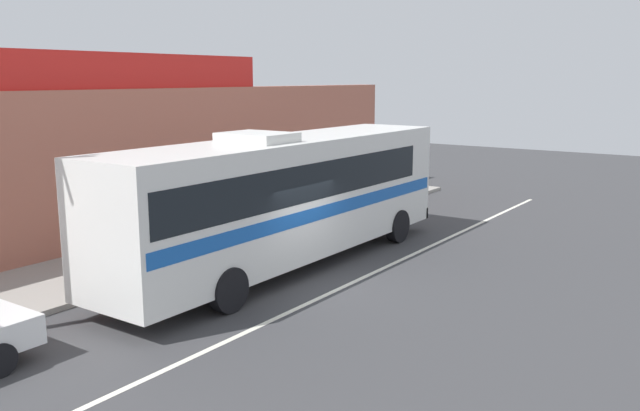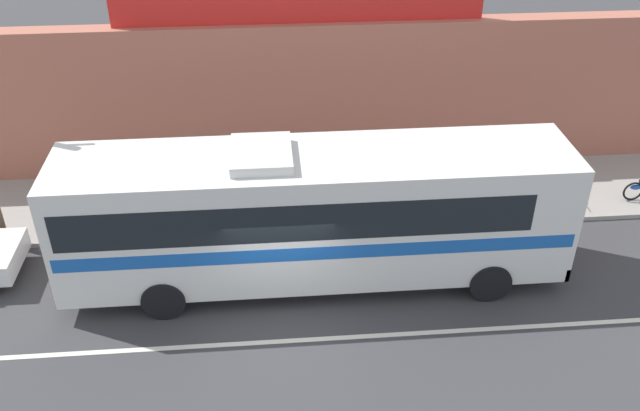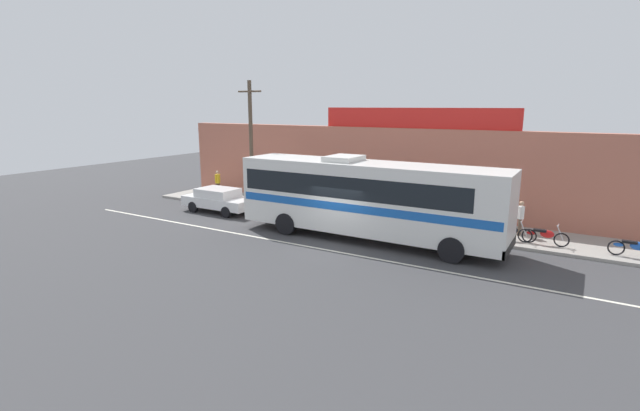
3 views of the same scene
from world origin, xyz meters
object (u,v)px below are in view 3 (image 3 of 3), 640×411
object	(u,v)px
utility_pole	(251,143)
pedestrian_far_right	(218,181)
pedestrian_near_shop	(521,216)
parked_car	(219,199)
intercity_bus	(366,195)
motorcycle_red	(509,231)
motorcycle_black	(635,247)
motorcycle_blue	(545,235)

from	to	relation	value
utility_pole	pedestrian_far_right	size ratio (longest dim) A/B	4.44
utility_pole	pedestrian_near_shop	size ratio (longest dim) A/B	4.49
parked_car	utility_pole	xyz separation A→B (m)	(1.31, 1.45, 3.16)
intercity_bus	pedestrian_near_shop	bearing A→B (deg)	32.42
parked_car	motorcycle_red	distance (m)	15.48
intercity_bus	motorcycle_red	bearing A→B (deg)	25.28
motorcycle_black	motorcycle_blue	size ratio (longest dim) A/B	1.02
intercity_bus	motorcycle_red	xyz separation A→B (m)	(5.75, 2.72, -1.50)
utility_pole	motorcycle_black	bearing A→B (deg)	1.62
motorcycle_black	pedestrian_near_shop	bearing A→B (deg)	165.50
motorcycle_red	pedestrian_far_right	size ratio (longest dim) A/B	1.17
utility_pole	pedestrian_near_shop	bearing A→B (deg)	6.60
motorcycle_blue	pedestrian_near_shop	distance (m)	1.63
pedestrian_near_shop	pedestrian_far_right	distance (m)	18.82
motorcycle_blue	pedestrian_far_right	xyz separation A→B (m)	(-19.95, 1.23, 0.52)
utility_pole	pedestrian_near_shop	xyz separation A→B (m)	(14.34, 1.66, -2.82)
motorcycle_red	pedestrian_far_right	bearing A→B (deg)	175.98
intercity_bus	motorcycle_black	world-z (taller)	intercity_bus
parked_car	pedestrian_near_shop	bearing A→B (deg)	11.22
parked_car	pedestrian_far_right	distance (m)	4.57
motorcycle_blue	pedestrian_far_right	bearing A→B (deg)	176.47
motorcycle_blue	pedestrian_near_shop	size ratio (longest dim) A/B	1.17
utility_pole	motorcycle_blue	distance (m)	15.85
pedestrian_far_right	utility_pole	bearing A→B (deg)	-22.33
utility_pole	motorcycle_blue	size ratio (longest dim) A/B	3.85
intercity_bus	motorcycle_blue	distance (m)	7.85
pedestrian_far_right	motorcycle_blue	bearing A→B (deg)	-3.53
utility_pole	motorcycle_black	size ratio (longest dim) A/B	3.77
intercity_bus	parked_car	world-z (taller)	intercity_bus
intercity_bus	pedestrian_far_right	bearing A→B (deg)	162.54
utility_pole	motorcycle_red	world-z (taller)	utility_pole
parked_car	motorcycle_black	xyz separation A→B (m)	(20.02, 1.97, -0.17)
intercity_bus	parked_car	xyz separation A→B (m)	(-9.61, 0.74, -1.33)
utility_pole	motorcycle_blue	xyz separation A→B (m)	(15.48, 0.61, -3.33)
intercity_bus	parked_car	size ratio (longest dim) A/B	2.83
utility_pole	motorcycle_blue	bearing A→B (deg)	2.24
parked_car	motorcycle_red	xyz separation A→B (m)	(15.36, 1.98, -0.17)
parked_car	motorcycle_red	world-z (taller)	parked_car
parked_car	motorcycle_black	bearing A→B (deg)	5.63
motorcycle_black	utility_pole	bearing A→B (deg)	-178.38
intercity_bus	pedestrian_far_right	size ratio (longest dim) A/B	7.55
motorcycle_red	pedestrian_near_shop	xyz separation A→B (m)	(0.29, 1.12, 0.51)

